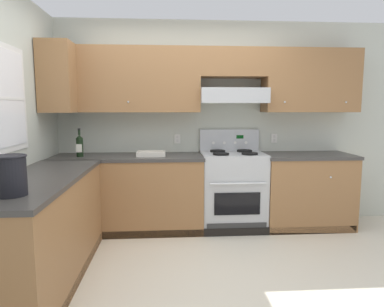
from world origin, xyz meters
TOP-DOWN VIEW (x-y plane):
  - ground_plane at (0.00, 0.00)m, footprint 7.04×7.04m
  - wall_back at (0.41, 1.53)m, footprint 4.68×0.57m
  - wall_left at (-1.59, 0.23)m, footprint 0.47×4.00m
  - counter_back_run at (0.17, 1.24)m, footprint 3.60×0.65m
  - counter_left_run at (-1.24, -0.00)m, footprint 0.63×1.91m
  - stove at (0.60, 1.25)m, footprint 0.76×0.62m
  - wine_bottle at (-1.21, 1.19)m, footprint 0.08×0.08m
  - bowl at (-0.39, 1.19)m, footprint 0.33×0.22m
  - bucket at (-1.19, -0.61)m, footprint 0.21×0.21m

SIDE VIEW (x-z plane):
  - ground_plane at x=0.00m, z-range 0.00..0.00m
  - counter_back_run at x=0.17m, z-range 0.00..0.91m
  - counter_left_run at x=-1.24m, z-range 0.00..0.91m
  - stove at x=0.60m, z-range -0.12..1.08m
  - bowl at x=-0.39m, z-range 0.90..0.96m
  - wine_bottle at x=-1.21m, z-range 0.88..1.21m
  - bucket at x=-1.19m, z-range 0.92..1.18m
  - wall_left at x=-1.59m, z-range 0.07..2.62m
  - wall_back at x=0.41m, z-range 0.20..2.75m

